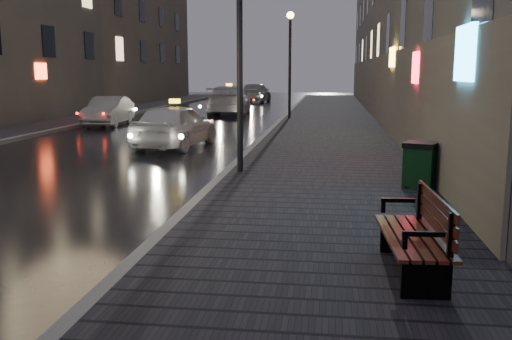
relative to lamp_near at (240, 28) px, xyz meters
The scene contains 14 objects.
ground 7.18m from the lamp_near, 107.14° to the right, with size 120.00×120.00×0.00m, color black.
sidewalk 15.52m from the lamp_near, 82.22° to the left, with size 4.60×58.00×0.15m, color black.
curb 15.39m from the lamp_near, 91.34° to the left, with size 0.20×58.00×0.15m, color slate.
sidewalk_far 18.65m from the lamp_near, 125.12° to the left, with size 2.40×58.00×0.15m, color black.
curb_far 17.95m from the lamp_near, 121.66° to the left, with size 0.20×58.00×0.15m, color slate.
building_far_c 36.45m from the lamp_near, 114.95° to the left, with size 6.00×22.00×11.00m, color #6B6051.
lamp_near is the anchor object (origin of this frame).
lamp_far 16.00m from the lamp_near, 90.00° to the left, with size 0.36×0.36×5.28m.
bench 7.86m from the lamp_near, 64.23° to the right, with size 0.75×1.90×0.96m.
trash_bin 5.09m from the lamp_near, 20.08° to the right, with size 0.81×0.81×0.94m.
taxi_near 6.55m from the lamp_near, 120.36° to the left, with size 1.73×4.30×1.47m, color white.
car_left_mid 15.10m from the lamp_near, 123.64° to the left, with size 1.40×4.02×1.33m, color #9D9DA5.
taxi_mid 20.37m from the lamp_near, 100.89° to the left, with size 2.32×5.71×1.66m, color silver.
car_far 32.73m from the lamp_near, 96.88° to the left, with size 1.91×4.75×1.62m, color #97989E.
Camera 1 is at (3.97, -7.25, 2.52)m, focal length 40.00 mm.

